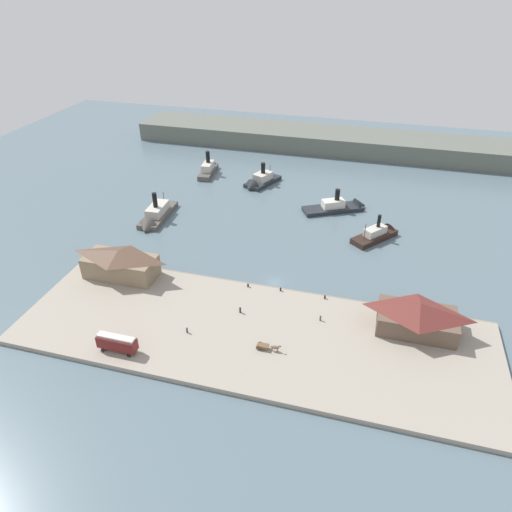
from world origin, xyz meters
The scene contains 19 objects.
ground_plane centered at (0.00, 0.00, 0.00)m, with size 320.00×320.00×0.00m, color slate.
quay_promenade centered at (0.00, -22.00, 0.60)m, with size 110.00×36.00×1.20m, color #9E9384.
seawall_edge centered at (0.00, -3.60, 0.50)m, with size 110.00×0.80×1.00m, color gray.
ferry_shed_customs_shed centered at (-40.21, -9.36, 5.22)m, with size 19.58×9.07×7.93m.
ferry_shed_east_terminal centered at (36.11, -11.04, 5.05)m, with size 17.93×10.63×7.57m.
street_tram centered at (-26.59, -35.57, 3.64)m, with size 8.91×2.58×4.17m.
horse_cart centered at (4.82, -26.61, 2.13)m, with size 5.53×1.51×1.87m.
pedestrian_walking_west centered at (-4.69, -16.01, 2.01)m, with size 0.44×0.44×1.77m.
pedestrian_standing_center centered at (14.51, -13.79, 1.92)m, with size 0.39×0.39×1.58m.
pedestrian_near_cart centered at (-14.34, -26.12, 1.94)m, with size 0.40×0.40×1.62m.
mooring_post_west centered at (14.35, -5.05, 1.65)m, with size 0.44×0.44×0.90m, color black.
mooring_post_center_west centered at (2.82, -4.83, 1.65)m, with size 0.44×0.44×0.90m, color black.
mooring_post_east centered at (-5.80, -5.36, 1.65)m, with size 0.44×0.44×0.90m, color black.
ferry_moored_east centered at (-46.59, 23.87, 1.56)m, with size 7.84×21.90×11.61m.
ferry_approaching_west centered at (25.92, 32.19, 1.39)m, with size 14.95×16.76×9.64m.
ferry_moored_west centered at (-20.54, 61.17, 1.48)m, with size 12.61×18.22×10.77m.
ferry_outer_harbor centered at (12.50, 48.56, 1.24)m, with size 22.72×16.07×10.03m.
ferry_departing_north centered at (-43.73, 68.03, 1.89)m, with size 6.28×17.64×10.51m.
far_headland centered at (0.00, 110.00, 4.00)m, with size 180.00×24.00×8.00m, color #60665B.
Camera 1 is at (22.16, -99.42, 73.11)m, focal length 32.50 mm.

